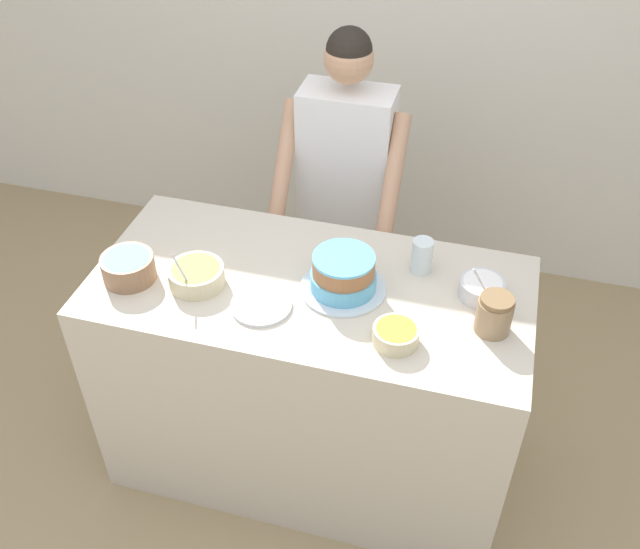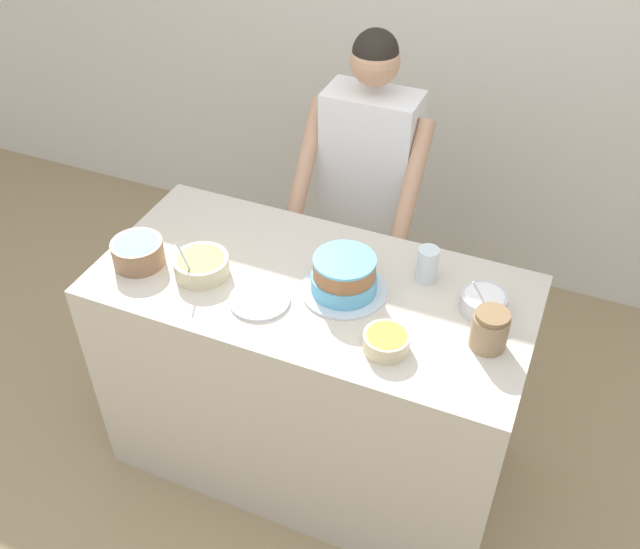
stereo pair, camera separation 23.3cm
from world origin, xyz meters
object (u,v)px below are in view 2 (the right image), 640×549
at_px(frosting_bowl_white, 483,302).
at_px(drinking_glass, 427,264).
at_px(frosting_bowl_olive, 201,265).
at_px(cake, 344,277).
at_px(frosting_bowl_orange, 386,341).
at_px(frosting_bowl_blue, 138,252).
at_px(person_baker, 368,179).
at_px(ceramic_plate, 260,300).
at_px(stoneware_jar, 490,330).

distance_m(frosting_bowl_white, drinking_glass, 0.23).
relative_size(frosting_bowl_olive, drinking_glass, 1.51).
bearing_deg(frosting_bowl_olive, cake, 12.08).
bearing_deg(frosting_bowl_orange, frosting_bowl_olive, 172.30).
xyz_separation_m(frosting_bowl_white, frosting_bowl_olive, (-0.94, -0.19, 0.00)).
height_order(frosting_bowl_blue, frosting_bowl_olive, frosting_bowl_olive).
height_order(person_baker, cake, person_baker).
xyz_separation_m(frosting_bowl_blue, frosting_bowl_orange, (0.94, -0.06, -0.02)).
bearing_deg(ceramic_plate, stoneware_jar, 7.25).
distance_m(ceramic_plate, stoneware_jar, 0.75).
bearing_deg(ceramic_plate, person_baker, 85.12).
xyz_separation_m(cake, stoneware_jar, (0.50, -0.06, 0.00)).
relative_size(frosting_bowl_orange, frosting_bowl_olive, 0.76).
xyz_separation_m(frosting_bowl_white, frosting_bowl_blue, (-1.17, -0.23, 0.01)).
bearing_deg(frosting_bowl_olive, drinking_glass, 20.84).
bearing_deg(frosting_bowl_white, ceramic_plate, -160.32).
bearing_deg(frosting_bowl_blue, frosting_bowl_olive, 8.17).
relative_size(ceramic_plate, stoneware_jar, 1.52).
distance_m(person_baker, ceramic_plate, 0.85).
distance_m(frosting_bowl_white, frosting_bowl_olive, 0.95).
bearing_deg(stoneware_jar, cake, 172.84).
bearing_deg(frosting_bowl_white, cake, -168.78).
bearing_deg(person_baker, ceramic_plate, -94.88).
relative_size(cake, frosting_bowl_olive, 1.54).
bearing_deg(frosting_bowl_white, frosting_bowl_olive, -168.34).
bearing_deg(frosting_bowl_white, person_baker, 135.41).
relative_size(person_baker, frosting_bowl_white, 10.23).
distance_m(frosting_bowl_olive, stoneware_jar, 0.99).
relative_size(cake, drinking_glass, 2.32).
height_order(cake, frosting_bowl_olive, frosting_bowl_olive).
distance_m(frosting_bowl_white, ceramic_plate, 0.73).
relative_size(drinking_glass, stoneware_jar, 0.94).
xyz_separation_m(cake, frosting_bowl_olive, (-0.49, -0.10, -0.03)).
height_order(frosting_bowl_orange, drinking_glass, drinking_glass).
bearing_deg(ceramic_plate, drinking_glass, 34.68).
height_order(frosting_bowl_white, frosting_bowl_olive, frosting_bowl_olive).
bearing_deg(cake, frosting_bowl_white, 11.22).
bearing_deg(ceramic_plate, frosting_bowl_white, 19.68).
bearing_deg(frosting_bowl_orange, stoneware_jar, 25.67).
xyz_separation_m(ceramic_plate, stoneware_jar, (0.74, 0.09, 0.06)).
height_order(frosting_bowl_blue, ceramic_plate, frosting_bowl_blue).
height_order(person_baker, drinking_glass, person_baker).
height_order(frosting_bowl_olive, ceramic_plate, frosting_bowl_olive).
relative_size(frosting_bowl_white, frosting_bowl_orange, 1.06).
bearing_deg(cake, frosting_bowl_blue, -169.18).
relative_size(person_baker, cake, 5.37).
xyz_separation_m(frosting_bowl_blue, ceramic_plate, (0.48, -0.02, -0.04)).
distance_m(frosting_bowl_olive, drinking_glass, 0.77).
bearing_deg(frosting_bowl_white, drinking_glass, 159.25).
bearing_deg(person_baker, stoneware_jar, -48.77).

